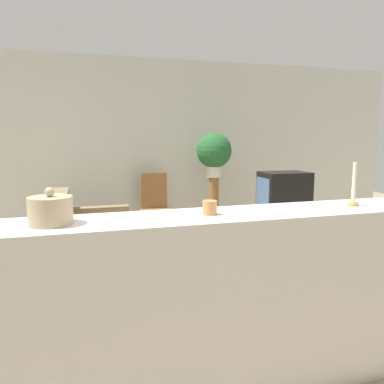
{
  "coord_description": "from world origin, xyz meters",
  "views": [
    {
      "loc": [
        -0.81,
        -2.38,
        1.52
      ],
      "look_at": [
        0.48,
        1.98,
        0.85
      ],
      "focal_mm": 35.0,
      "sensor_mm": 36.0,
      "label": 1
    }
  ],
  "objects_px": {
    "television": "(284,195)",
    "decorative_bowl": "(51,210)",
    "wooden_chair": "(156,204)",
    "couch": "(90,250)",
    "potted_plant": "(214,152)"
  },
  "relations": [
    {
      "from": "wooden_chair",
      "to": "decorative_bowl",
      "type": "xyz_separation_m",
      "value": [
        -1.19,
        -3.43,
        0.63
      ]
    },
    {
      "from": "potted_plant",
      "to": "decorative_bowl",
      "type": "relative_size",
      "value": 2.92
    },
    {
      "from": "television",
      "to": "decorative_bowl",
      "type": "xyz_separation_m",
      "value": [
        -2.61,
        -2.23,
        0.37
      ]
    },
    {
      "from": "wooden_chair",
      "to": "decorative_bowl",
      "type": "bearing_deg",
      "value": -109.05
    },
    {
      "from": "television",
      "to": "couch",
      "type": "bearing_deg",
      "value": -178.41
    },
    {
      "from": "potted_plant",
      "to": "decorative_bowl",
      "type": "height_order",
      "value": "potted_plant"
    },
    {
      "from": "television",
      "to": "wooden_chair",
      "type": "distance_m",
      "value": 1.89
    },
    {
      "from": "couch",
      "to": "wooden_chair",
      "type": "relative_size",
      "value": 2.11
    },
    {
      "from": "television",
      "to": "decorative_bowl",
      "type": "distance_m",
      "value": 3.45
    },
    {
      "from": "wooden_chair",
      "to": "television",
      "type": "bearing_deg",
      "value": -40.12
    },
    {
      "from": "couch",
      "to": "wooden_chair",
      "type": "bearing_deg",
      "value": 52.44
    },
    {
      "from": "couch",
      "to": "television",
      "type": "height_order",
      "value": "television"
    },
    {
      "from": "couch",
      "to": "potted_plant",
      "type": "height_order",
      "value": "potted_plant"
    },
    {
      "from": "television",
      "to": "wooden_chair",
      "type": "height_order",
      "value": "television"
    },
    {
      "from": "wooden_chair",
      "to": "potted_plant",
      "type": "xyz_separation_m",
      "value": [
        0.8,
        -0.31,
        0.78
      ]
    }
  ]
}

